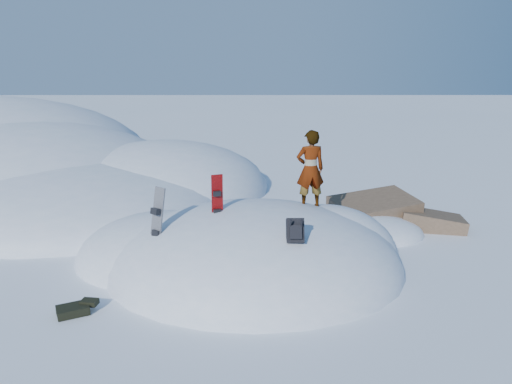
{
  "coord_description": "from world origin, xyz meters",
  "views": [
    {
      "loc": [
        0.02,
        -11.01,
        4.78
      ],
      "look_at": [
        0.03,
        0.3,
        1.78
      ],
      "focal_mm": 35.0,
      "sensor_mm": 36.0,
      "label": 1
    }
  ],
  "objects_px": {
    "snowboard_red": "(217,204)",
    "person": "(310,169)",
    "snowboard_dark": "(156,224)",
    "backpack": "(295,231)"
  },
  "relations": [
    {
      "from": "snowboard_red",
      "to": "backpack",
      "type": "xyz_separation_m",
      "value": [
        1.67,
        -1.36,
        -0.16
      ]
    },
    {
      "from": "snowboard_dark",
      "to": "backpack",
      "type": "distance_m",
      "value": 3.07
    },
    {
      "from": "snowboard_red",
      "to": "person",
      "type": "distance_m",
      "value": 2.52
    },
    {
      "from": "snowboard_red",
      "to": "backpack",
      "type": "height_order",
      "value": "snowboard_red"
    },
    {
      "from": "snowboard_dark",
      "to": "backpack",
      "type": "xyz_separation_m",
      "value": [
        2.95,
        -0.81,
        0.13
      ]
    },
    {
      "from": "snowboard_dark",
      "to": "backpack",
      "type": "height_order",
      "value": "snowboard_dark"
    },
    {
      "from": "snowboard_red",
      "to": "snowboard_dark",
      "type": "height_order",
      "value": "snowboard_red"
    },
    {
      "from": "snowboard_red",
      "to": "snowboard_dark",
      "type": "distance_m",
      "value": 1.43
    },
    {
      "from": "snowboard_red",
      "to": "person",
      "type": "bearing_deg",
      "value": 2.77
    },
    {
      "from": "backpack",
      "to": "snowboard_red",
      "type": "bearing_deg",
      "value": 140.16
    }
  ]
}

